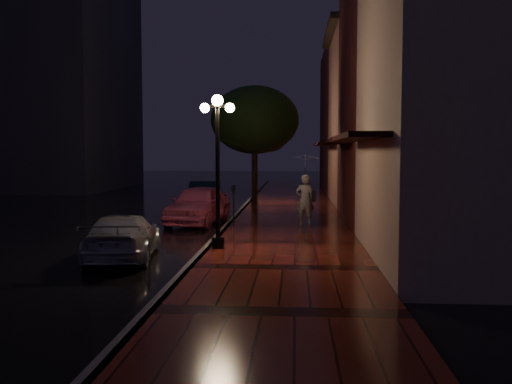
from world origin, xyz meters
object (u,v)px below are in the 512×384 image
at_px(pink_car, 199,204).
at_px(woman_with_umbrella, 305,178).
at_px(navy_car, 205,196).
at_px(parking_meter, 234,201).
at_px(streetlamp_near, 218,162).
at_px(street_tree, 255,122).
at_px(silver_car, 123,237).
at_px(streetlamp_far, 254,156).

height_order(pink_car, woman_with_umbrella, woman_with_umbrella).
relative_size(navy_car, parking_meter, 2.91).
bearing_deg(streetlamp_near, navy_car, 100.83).
relative_size(street_tree, woman_with_umbrella, 2.20).
xyz_separation_m(pink_car, navy_car, (-0.55, 5.10, -0.06)).
height_order(woman_with_umbrella, parking_meter, woman_with_umbrella).
bearing_deg(street_tree, pink_car, -112.99).
distance_m(street_tree, woman_with_umbrella, 6.65).
bearing_deg(pink_car, silver_car, -88.49).
xyz_separation_m(streetlamp_far, street_tree, (0.26, -3.01, 1.64)).
relative_size(street_tree, silver_car, 1.39).
bearing_deg(silver_car, streetlamp_far, -106.85).
relative_size(streetlamp_near, woman_with_umbrella, 1.63).
relative_size(streetlamp_far, woman_with_umbrella, 1.63).
height_order(silver_car, parking_meter, parking_meter).
bearing_deg(streetlamp_far, pink_car, -102.43).
distance_m(pink_car, woman_with_umbrella, 4.53).
relative_size(streetlamp_far, silver_car, 1.04).
bearing_deg(silver_car, pink_car, -103.56).
height_order(streetlamp_far, street_tree, street_tree).
xyz_separation_m(woman_with_umbrella, parking_meter, (-2.66, -0.03, -0.85)).
height_order(streetlamp_far, pink_car, streetlamp_far).
distance_m(streetlamp_near, pink_car, 6.92).
distance_m(navy_car, parking_meter, 6.74).
bearing_deg(silver_car, parking_meter, -118.26).
distance_m(silver_car, parking_meter, 6.60).
height_order(streetlamp_near, navy_car, streetlamp_near).
distance_m(streetlamp_far, pink_car, 7.93).
bearing_deg(navy_car, silver_car, -95.79).
relative_size(street_tree, pink_car, 1.28).
distance_m(streetlamp_near, woman_with_umbrella, 5.84).
bearing_deg(navy_car, woman_with_umbrella, -58.00).
height_order(streetlamp_far, navy_car, streetlamp_far).
bearing_deg(pink_car, woman_with_umbrella, -9.22).
height_order(streetlamp_near, pink_car, streetlamp_near).
height_order(streetlamp_far, woman_with_umbrella, streetlamp_far).
height_order(street_tree, parking_meter, street_tree).
bearing_deg(pink_car, streetlamp_far, 85.01).
bearing_deg(woman_with_umbrella, silver_car, 54.83).
bearing_deg(streetlamp_near, pink_car, 104.40).
bearing_deg(woman_with_umbrella, pink_car, -13.05).
xyz_separation_m(street_tree, navy_car, (-2.47, 0.58, -3.54)).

